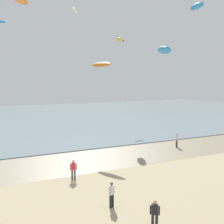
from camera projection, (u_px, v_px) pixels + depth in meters
name	position (u px, v px, depth m)	size (l,w,h in m)	color
wet_sand_strip	(48.00, 165.00, 28.51)	(120.00, 8.36, 0.01)	gray
sea	(3.00, 119.00, 63.35)	(160.00, 70.00, 0.10)	gray
person_nearest_camera	(155.00, 214.00, 16.12)	(0.45, 0.40, 1.71)	#232328
person_mid_beach	(177.00, 140.00, 36.32)	(0.50, 0.38, 1.71)	#383842
person_left_flank	(73.00, 169.00, 24.31)	(0.54, 0.33, 1.71)	#4C4C56
person_far_down_beach	(112.00, 194.00, 18.96)	(0.53, 0.35, 1.71)	#232328
kite_aloft_1	(121.00, 40.00, 56.67)	(1.86, 0.59, 0.30)	black
kite_aloft_2	(164.00, 50.00, 21.59)	(2.86, 0.92, 0.46)	#2384D1
kite_aloft_3	(120.00, 40.00, 45.44)	(3.01, 0.96, 0.48)	yellow
kite_aloft_5	(75.00, 11.00, 29.64)	(2.04, 0.65, 0.33)	white
kite_aloft_7	(0.00, 22.00, 42.92)	(2.00, 0.64, 0.32)	#2384D1
kite_aloft_9	(197.00, 6.00, 31.67)	(3.01, 0.96, 0.48)	#2384D1
kite_aloft_10	(101.00, 64.00, 36.34)	(3.20, 1.02, 0.51)	orange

